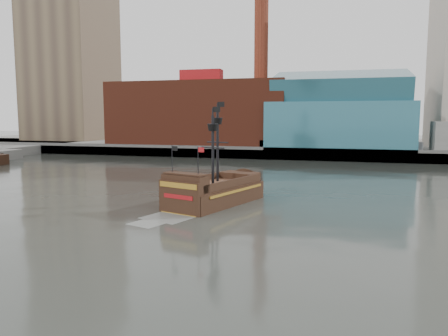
% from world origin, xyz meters
% --- Properties ---
extents(ground, '(400.00, 400.00, 0.00)m').
position_xyz_m(ground, '(0.00, 0.00, 0.00)').
color(ground, '#262924').
rests_on(ground, ground).
extents(promenade_far, '(220.00, 60.00, 2.00)m').
position_xyz_m(promenade_far, '(0.00, 92.00, 1.00)').
color(promenade_far, slate).
rests_on(promenade_far, ground).
extents(seawall, '(220.00, 1.00, 2.60)m').
position_xyz_m(seawall, '(0.00, 62.50, 1.30)').
color(seawall, '#4C4C49').
rests_on(seawall, ground).
extents(skyline, '(149.00, 45.00, 62.00)m').
position_xyz_m(skyline, '(5.21, 84.56, 24.55)').
color(skyline, brown).
rests_on(skyline, promenade_far).
extents(pirate_ship, '(8.90, 15.67, 11.25)m').
position_xyz_m(pirate_ship, '(-1.09, 14.21, 1.02)').
color(pirate_ship, black).
rests_on(pirate_ship, ground).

